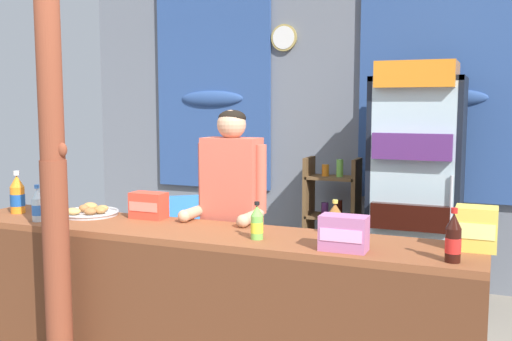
{
  "coord_description": "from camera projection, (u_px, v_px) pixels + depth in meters",
  "views": [
    {
      "loc": [
        1.77,
        -2.59,
        1.67
      ],
      "look_at": [
        0.28,
        1.0,
        1.22
      ],
      "focal_mm": 40.94,
      "sensor_mm": 36.0,
      "label": 1
    }
  ],
  "objects": [
    {
      "name": "ground_plane",
      "position": [
        227.0,
        333.0,
        4.26
      ],
      "size": [
        7.29,
        7.29,
        0.0
      ],
      "primitive_type": "plane",
      "color": "gray"
    },
    {
      "name": "back_wall_curtained",
      "position": [
        305.0,
        124.0,
        5.67
      ],
      "size": [
        4.66,
        0.22,
        2.83
      ],
      "color": "slate",
      "rests_on": "ground"
    },
    {
      "name": "stall_counter",
      "position": [
        188.0,
        293.0,
        3.39
      ],
      "size": [
        3.24,
        0.57,
        0.92
      ],
      "color": "brown",
      "rests_on": "ground"
    },
    {
      "name": "timber_post",
      "position": [
        53.0,
        170.0,
        3.27
      ],
      "size": [
        0.17,
        0.15,
        2.7
      ],
      "color": "brown",
      "rests_on": "ground"
    },
    {
      "name": "drink_fridge",
      "position": [
        416.0,
        175.0,
        4.71
      ],
      "size": [
        0.71,
        0.71,
        1.99
      ],
      "color": "black",
      "rests_on": "ground"
    },
    {
      "name": "bottle_shelf_rack",
      "position": [
        332.0,
        220.0,
        5.26
      ],
      "size": [
        0.48,
        0.28,
        1.19
      ],
      "color": "brown",
      "rests_on": "ground"
    },
    {
      "name": "plastic_lawn_chair",
      "position": [
        191.0,
        239.0,
        5.08
      ],
      "size": [
        0.62,
        0.62,
        0.86
      ],
      "color": "#3884D6",
      "rests_on": "ground"
    },
    {
      "name": "shopkeeper",
      "position": [
        231.0,
        203.0,
        3.83
      ],
      "size": [
        0.48,
        0.42,
        1.63
      ],
      "color": "#28282D",
      "rests_on": "ground"
    },
    {
      "name": "soda_bottle_orange_soda",
      "position": [
        17.0,
        195.0,
        3.97
      ],
      "size": [
        0.1,
        0.1,
        0.29
      ],
      "color": "orange",
      "rests_on": "stall_counter"
    },
    {
      "name": "soda_bottle_water",
      "position": [
        38.0,
        206.0,
        3.69
      ],
      "size": [
        0.07,
        0.07,
        0.24
      ],
      "color": "silver",
      "rests_on": "stall_counter"
    },
    {
      "name": "soda_bottle_lime_soda",
      "position": [
        257.0,
        223.0,
        3.2
      ],
      "size": [
        0.07,
        0.07,
        0.21
      ],
      "color": "#75C64C",
      "rests_on": "stall_counter"
    },
    {
      "name": "soda_bottle_iced_tea",
      "position": [
        335.0,
        220.0,
        3.31
      ],
      "size": [
        0.08,
        0.08,
        0.2
      ],
      "color": "brown",
      "rests_on": "stall_counter"
    },
    {
      "name": "soda_bottle_cola",
      "position": [
        453.0,
        239.0,
        2.73
      ],
      "size": [
        0.07,
        0.07,
        0.26
      ],
      "color": "black",
      "rests_on": "stall_counter"
    },
    {
      "name": "snack_box_crackers",
      "position": [
        149.0,
        205.0,
        3.79
      ],
      "size": [
        0.23,
        0.13,
        0.17
      ],
      "color": "#E5422D",
      "rests_on": "stall_counter"
    },
    {
      "name": "snack_box_wafer",
      "position": [
        344.0,
        233.0,
        2.95
      ],
      "size": [
        0.24,
        0.13,
        0.18
      ],
      "color": "#B76699",
      "rests_on": "stall_counter"
    },
    {
      "name": "snack_box_instant_noodle",
      "position": [
        476.0,
        228.0,
        2.96
      ],
      "size": [
        0.2,
        0.16,
        0.22
      ],
      "color": "#EAD14C",
      "rests_on": "stall_counter"
    },
    {
      "name": "pastry_tray",
      "position": [
        90.0,
        212.0,
        3.9
      ],
      "size": [
        0.38,
        0.38,
        0.07
      ],
      "color": "#BCBCC1",
      "rests_on": "stall_counter"
    }
  ]
}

